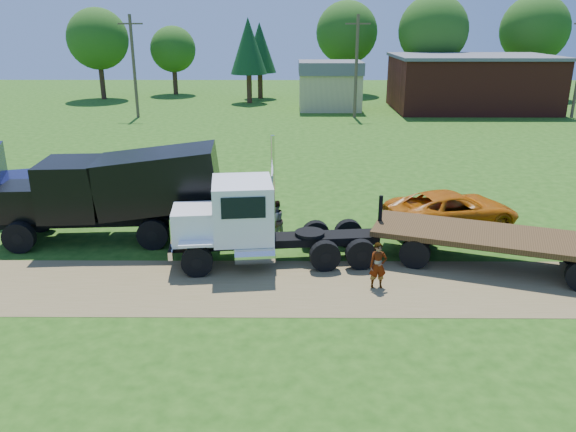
{
  "coord_description": "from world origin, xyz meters",
  "views": [
    {
      "loc": [
        0.19,
        -16.94,
        8.39
      ],
      "look_at": [
        0.07,
        2.6,
        1.6
      ],
      "focal_mm": 35.0,
      "sensor_mm": 36.0,
      "label": 1
    }
  ],
  "objects_px": {
    "white_semi_tractor": "(245,222)",
    "orange_pickup": "(452,210)",
    "flatbed_trailer": "(497,241)",
    "spectator_a": "(378,266)",
    "black_dump_truck": "(120,190)"
  },
  "relations": [
    {
      "from": "white_semi_tractor",
      "to": "orange_pickup",
      "type": "distance_m",
      "value": 9.34
    },
    {
      "from": "flatbed_trailer",
      "to": "spectator_a",
      "type": "bearing_deg",
      "value": -138.96
    },
    {
      "from": "spectator_a",
      "to": "flatbed_trailer",
      "type": "bearing_deg",
      "value": 16.38
    },
    {
      "from": "orange_pickup",
      "to": "spectator_a",
      "type": "xyz_separation_m",
      "value": [
        -4.01,
        -5.81,
        0.0
      ]
    },
    {
      "from": "orange_pickup",
      "to": "flatbed_trailer",
      "type": "xyz_separation_m",
      "value": [
        0.49,
        -4.04,
        0.16
      ]
    },
    {
      "from": "white_semi_tractor",
      "to": "orange_pickup",
      "type": "bearing_deg",
      "value": 17.12
    },
    {
      "from": "white_semi_tractor",
      "to": "spectator_a",
      "type": "distance_m",
      "value": 5.03
    },
    {
      "from": "spectator_a",
      "to": "orange_pickup",
      "type": "bearing_deg",
      "value": 50.26
    },
    {
      "from": "orange_pickup",
      "to": "flatbed_trailer",
      "type": "distance_m",
      "value": 4.07
    },
    {
      "from": "orange_pickup",
      "to": "black_dump_truck",
      "type": "bearing_deg",
      "value": 80.6
    },
    {
      "from": "black_dump_truck",
      "to": "flatbed_trailer",
      "type": "xyz_separation_m",
      "value": [
        14.16,
        -2.6,
        -1.13
      ]
    },
    {
      "from": "black_dump_truck",
      "to": "orange_pickup",
      "type": "height_order",
      "value": "black_dump_truck"
    },
    {
      "from": "orange_pickup",
      "to": "spectator_a",
      "type": "height_order",
      "value": "spectator_a"
    },
    {
      "from": "black_dump_truck",
      "to": "spectator_a",
      "type": "bearing_deg",
      "value": -28.62
    },
    {
      "from": "white_semi_tractor",
      "to": "spectator_a",
      "type": "relative_size",
      "value": 4.87
    }
  ]
}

